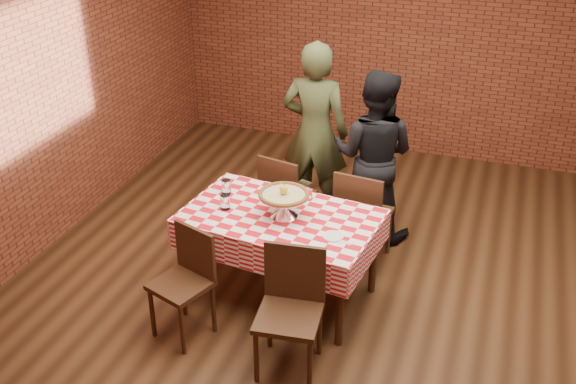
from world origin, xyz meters
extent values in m
plane|color=black|center=(0.00, 0.00, 0.00)|extent=(6.00, 6.00, 0.00)
plane|color=maroon|center=(0.00, 3.00, 1.45)|extent=(5.50, 0.00, 5.50)
cube|color=#3F2411|center=(-0.48, -0.16, 0.38)|extent=(1.58, 1.06, 0.75)
cylinder|color=#CBB78C|center=(-0.45, -0.15, 0.94)|extent=(0.48, 0.48, 0.03)
ellipsoid|color=yellow|center=(-0.45, -0.15, 0.98)|extent=(0.08, 0.08, 0.08)
cylinder|color=white|center=(-0.92, -0.21, 0.82)|extent=(0.08, 0.08, 0.12)
cylinder|color=white|center=(-1.02, 0.03, 0.82)|extent=(0.08, 0.08, 0.12)
cylinder|color=white|center=(-0.01, -0.34, 0.76)|extent=(0.17, 0.17, 0.01)
cube|color=white|center=(0.07, -0.38, 0.76)|extent=(0.05, 0.04, 0.00)
cube|color=white|center=(0.13, -0.38, 0.76)|extent=(0.06, 0.06, 0.00)
cube|color=silver|center=(-0.39, 0.16, 0.83)|extent=(0.12, 0.11, 0.14)
imported|color=#3C4325|center=(-0.62, 1.20, 0.88)|extent=(0.65, 0.44, 1.76)
imported|color=black|center=(-0.02, 1.05, 0.80)|extent=(0.82, 0.65, 1.60)
camera|label=1|loc=(1.06, -4.45, 3.42)|focal=42.25mm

